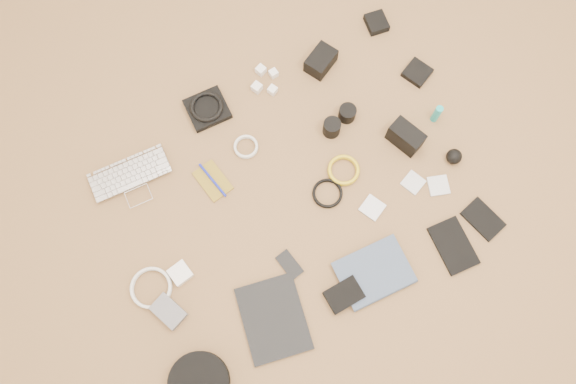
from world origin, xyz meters
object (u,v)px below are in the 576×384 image
tablet (274,319)px  paperback (386,297)px  headphone_case (199,383)px  dslr_camera (321,61)px  phone (290,265)px  laptop (134,184)px

tablet → paperback: (0.37, -0.14, 0.01)m
headphone_case → dslr_camera: bearing=39.3°
tablet → phone: bearing=57.0°
tablet → headphone_case: (-0.31, -0.05, 0.02)m
laptop → headphone_case: 0.74m
dslr_camera → phone: bearing=-153.5°
dslr_camera → tablet: size_ratio=0.44×
tablet → headphone_case: size_ratio=1.35×
phone → paperback: size_ratio=0.41×
headphone_case → paperback: headphone_case is taller
headphone_case → paperback: (0.68, -0.09, -0.02)m
laptop → phone: size_ratio=2.91×
laptop → dslr_camera: dslr_camera is taller
dslr_camera → paperback: bearing=-131.4°
laptop → paperback: size_ratio=1.19×
laptop → dslr_camera: 0.85m
tablet → headphone_case: 0.32m
laptop → headphone_case: (-0.12, -0.73, 0.02)m
tablet → phone: tablet is taller
laptop → phone: bearing=-52.3°
dslr_camera → phone: dslr_camera is taller
laptop → dslr_camera: (0.84, 0.06, 0.02)m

